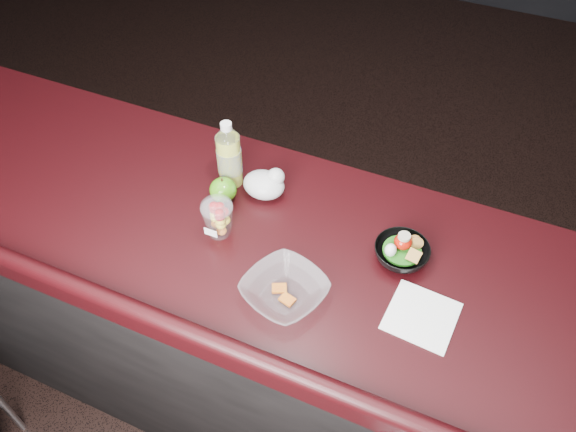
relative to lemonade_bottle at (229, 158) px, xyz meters
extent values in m
cube|color=black|center=(0.14, -0.15, -0.62)|extent=(4.00, 0.65, 0.98)
cube|color=black|center=(0.14, -0.15, -0.11)|extent=(4.06, 0.71, 0.04)
cylinder|color=gold|center=(0.00, 0.00, -0.01)|extent=(0.07, 0.07, 0.17)
cylinder|color=white|center=(0.00, 0.00, -0.01)|extent=(0.07, 0.07, 0.17)
cone|color=white|center=(0.00, 0.00, 0.09)|extent=(0.07, 0.07, 0.03)
cylinder|color=white|center=(0.00, 0.00, 0.12)|extent=(0.03, 0.03, 0.02)
cylinder|color=#072D99|center=(0.00, 0.00, -0.01)|extent=(0.07, 0.07, 0.08)
ellipsoid|color=white|center=(0.06, -0.19, 0.01)|extent=(0.09, 0.09, 0.05)
ellipsoid|color=#37860F|center=(0.01, -0.07, -0.06)|extent=(0.08, 0.08, 0.07)
cylinder|color=black|center=(0.01, -0.07, -0.02)|extent=(0.01, 0.01, 0.01)
ellipsoid|color=silver|center=(0.11, -0.01, -0.05)|extent=(0.12, 0.10, 0.07)
sphere|color=silver|center=(0.14, 0.01, -0.03)|extent=(0.05, 0.05, 0.05)
imported|color=black|center=(0.54, -0.08, -0.07)|extent=(0.15, 0.15, 0.05)
cylinder|color=#0F470C|center=(0.54, -0.08, -0.06)|extent=(0.10, 0.10, 0.01)
ellipsoid|color=#A71307|center=(0.54, -0.07, -0.04)|extent=(0.05, 0.05, 0.04)
cylinder|color=beige|center=(0.54, -0.07, -0.02)|extent=(0.03, 0.03, 0.01)
ellipsoid|color=white|center=(0.52, -0.10, -0.04)|extent=(0.03, 0.03, 0.04)
imported|color=silver|center=(0.31, -0.31, -0.07)|extent=(0.25, 0.25, 0.05)
cube|color=#990F0C|center=(0.29, -0.30, -0.08)|extent=(0.04, 0.04, 0.01)
cube|color=#990F0C|center=(0.32, -0.33, -0.08)|extent=(0.04, 0.04, 0.01)
cube|color=white|center=(0.64, -0.23, -0.09)|extent=(0.17, 0.17, 0.00)
camera|label=1|loc=(0.64, -1.04, 1.07)|focal=35.00mm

